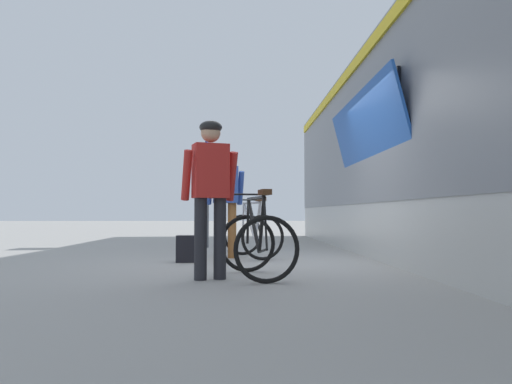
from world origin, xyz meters
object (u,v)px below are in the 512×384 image
at_px(train_car, 499,124).
at_px(cyclist_far_in_red, 210,184).
at_px(platform_sign_post, 207,172).
at_px(bicycle_far_black, 256,242).
at_px(cyclist_near_in_blue, 226,194).
at_px(backpack_on_platform, 186,249).
at_px(bicycle_near_silver, 252,233).

height_order(train_car, cyclist_far_in_red, train_car).
bearing_deg(platform_sign_post, bicycle_far_black, -79.68).
distance_m(train_car, bicycle_far_black, 3.88).
bearing_deg(platform_sign_post, train_car, -42.24).
distance_m(cyclist_near_in_blue, platform_sign_post, 2.58).
bearing_deg(cyclist_near_in_blue, platform_sign_post, 100.70).
xyz_separation_m(cyclist_far_in_red, bicycle_far_black, (0.52, 0.16, -0.65)).
height_order(cyclist_near_in_blue, backpack_on_platform, cyclist_near_in_blue).
relative_size(train_car, bicycle_near_silver, 14.94).
xyz_separation_m(train_car, bicycle_near_silver, (-3.38, 1.51, -1.56)).
bearing_deg(cyclist_near_in_blue, train_car, -20.42).
bearing_deg(train_car, bicycle_far_black, -163.49).
xyz_separation_m(cyclist_near_in_blue, cyclist_far_in_red, (-0.09, -2.60, 0.00)).
bearing_deg(cyclist_near_in_blue, cyclist_far_in_red, -92.02).
xyz_separation_m(bicycle_near_silver, backpack_on_platform, (-1.01, -0.76, -0.20)).
bearing_deg(platform_sign_post, backpack_on_platform, -91.82).
bearing_deg(bicycle_near_silver, bicycle_far_black, -90.39).
bearing_deg(train_car, cyclist_near_in_blue, 159.58).
height_order(bicycle_near_silver, bicycle_far_black, same).
bearing_deg(platform_sign_post, cyclist_near_in_blue, -79.30).
bearing_deg(cyclist_far_in_red, bicycle_far_black, 17.63).
bearing_deg(cyclist_near_in_blue, bicycle_near_silver, 10.61).
xyz_separation_m(cyclist_far_in_red, platform_sign_post, (-0.38, 5.07, 0.57)).
xyz_separation_m(bicycle_near_silver, bicycle_far_black, (-0.02, -2.51, 0.00)).
distance_m(bicycle_near_silver, backpack_on_platform, 1.28).
xyz_separation_m(cyclist_near_in_blue, platform_sign_post, (-0.47, 2.47, 0.57)).
bearing_deg(bicycle_far_black, bicycle_near_silver, 89.61).
relative_size(cyclist_far_in_red, platform_sign_post, 0.73).
xyz_separation_m(train_car, cyclist_far_in_red, (-3.92, -1.17, -0.91)).
height_order(bicycle_far_black, platform_sign_post, platform_sign_post).
bearing_deg(cyclist_near_in_blue, backpack_on_platform, -129.96).
bearing_deg(bicycle_near_silver, cyclist_far_in_red, -101.29).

